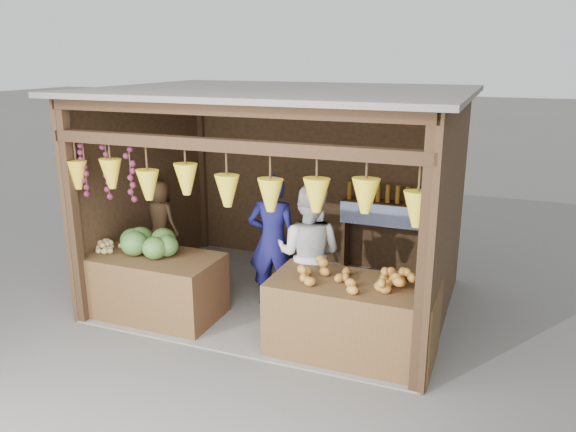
% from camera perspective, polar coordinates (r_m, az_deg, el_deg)
% --- Properties ---
extents(ground, '(80.00, 80.00, 0.00)m').
position_cam_1_polar(ground, '(7.32, -0.65, -8.42)').
color(ground, '#514F49').
rests_on(ground, ground).
extents(stall_structure, '(4.30, 3.30, 2.66)m').
position_cam_1_polar(stall_structure, '(6.78, -1.09, 4.42)').
color(stall_structure, slate).
rests_on(stall_structure, ground).
extents(back_shelf, '(1.25, 0.32, 1.32)m').
position_cam_1_polar(back_shelf, '(7.89, 9.97, -0.07)').
color(back_shelf, '#382314').
rests_on(back_shelf, ground).
extents(counter_left, '(1.61, 0.85, 0.76)m').
position_cam_1_polar(counter_left, '(6.94, -13.53, -6.88)').
color(counter_left, '#4F301A').
rests_on(counter_left, ground).
extents(counter_right, '(1.70, 0.85, 0.80)m').
position_cam_1_polar(counter_right, '(5.94, 6.52, -10.31)').
color(counter_right, '#4A3418').
rests_on(counter_right, ground).
extents(stool, '(0.30, 0.30, 0.28)m').
position_cam_1_polar(stool, '(8.17, -12.60, -5.08)').
color(stool, black).
rests_on(stool, ground).
extents(man_standing, '(0.69, 0.53, 1.68)m').
position_cam_1_polar(man_standing, '(6.86, -1.57, -2.57)').
color(man_standing, '#171653').
rests_on(man_standing, ground).
extents(woman_standing, '(0.80, 0.63, 1.65)m').
position_cam_1_polar(woman_standing, '(6.47, 2.14, -3.90)').
color(woman_standing, silver).
rests_on(woman_standing, ground).
extents(vendor_seated, '(0.60, 0.44, 1.11)m').
position_cam_1_polar(vendor_seated, '(7.95, -12.90, -0.39)').
color(vendor_seated, '#503620').
rests_on(vendor_seated, stool).
extents(melon_pile, '(1.00, 0.50, 0.32)m').
position_cam_1_polar(melon_pile, '(6.81, -14.02, -2.50)').
color(melon_pile, '#225316').
rests_on(melon_pile, counter_left).
extents(tanfruit_pile, '(0.34, 0.40, 0.13)m').
position_cam_1_polar(tanfruit_pile, '(7.09, -18.06, -2.91)').
color(tanfruit_pile, olive).
rests_on(tanfruit_pile, counter_left).
extents(mango_pile, '(1.40, 0.64, 0.22)m').
position_cam_1_polar(mango_pile, '(5.68, 7.47, -5.95)').
color(mango_pile, '#C8401A').
rests_on(mango_pile, counter_right).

